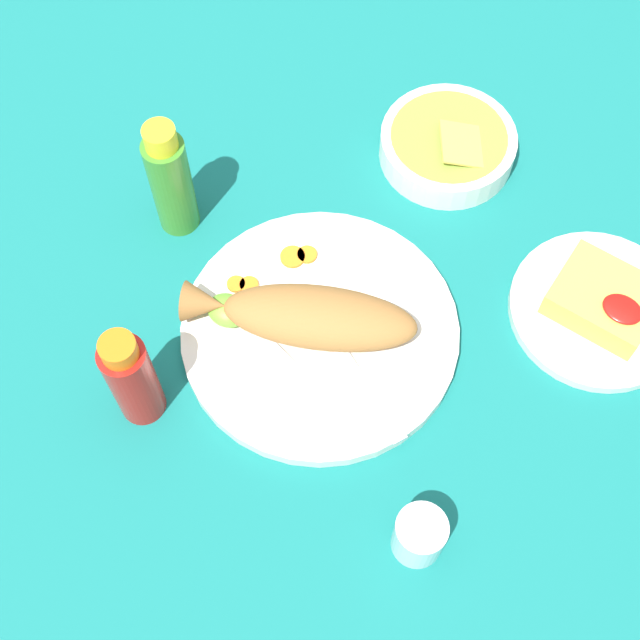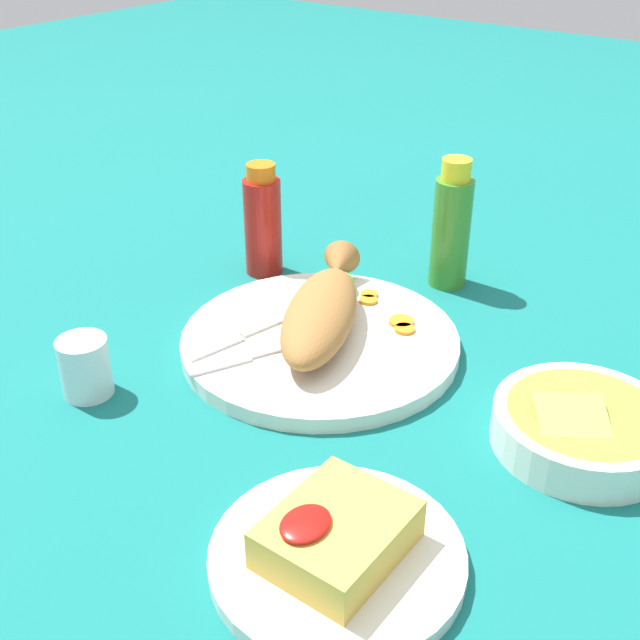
# 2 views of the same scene
# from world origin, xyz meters

# --- Properties ---
(ground_plane) EXTENTS (4.00, 4.00, 0.00)m
(ground_plane) POSITION_xyz_m (0.00, 0.00, 0.00)
(ground_plane) COLOR #146B66
(main_plate) EXTENTS (0.32, 0.32, 0.02)m
(main_plate) POSITION_xyz_m (0.00, 0.00, 0.01)
(main_plate) COLOR silver
(main_plate) RESTS_ON ground_plane
(fried_fish) EXTENTS (0.26, 0.17, 0.05)m
(fried_fish) POSITION_xyz_m (-0.01, -0.01, 0.04)
(fried_fish) COLOR #996633
(fried_fish) RESTS_ON main_plate
(fork_near) EXTENTS (0.17, 0.10, 0.00)m
(fork_near) POSITION_xyz_m (0.08, -0.03, 0.02)
(fork_near) COLOR silver
(fork_near) RESTS_ON main_plate
(fork_far) EXTENTS (0.18, 0.06, 0.00)m
(fork_far) POSITION_xyz_m (0.05, -0.07, 0.02)
(fork_far) COLOR silver
(fork_far) RESTS_ON main_plate
(carrot_slice_near) EXTENTS (0.02, 0.02, 0.00)m
(carrot_slice_near) POSITION_xyz_m (-0.07, 0.07, 0.02)
(carrot_slice_near) COLOR orange
(carrot_slice_near) RESTS_ON main_plate
(carrot_slice_mid) EXTENTS (0.03, 0.03, 0.00)m
(carrot_slice_mid) POSITION_xyz_m (-0.08, 0.06, 0.02)
(carrot_slice_mid) COLOR orange
(carrot_slice_mid) RESTS_ON main_plate
(carrot_slice_far) EXTENTS (0.02, 0.02, 0.00)m
(carrot_slice_far) POSITION_xyz_m (-0.10, 0.00, 0.02)
(carrot_slice_far) COLOR orange
(carrot_slice_far) RESTS_ON main_plate
(carrot_slice_extra) EXTENTS (0.02, 0.02, 0.00)m
(carrot_slice_extra) POSITION_xyz_m (-0.11, -0.01, 0.02)
(carrot_slice_extra) COLOR orange
(carrot_slice_extra) RESTS_ON main_plate
(lime_wedge_main) EXTENTS (0.05, 0.04, 0.03)m
(lime_wedge_main) POSITION_xyz_m (-0.10, -0.04, 0.03)
(lime_wedge_main) COLOR #6BB233
(lime_wedge_main) RESTS_ON main_plate
(hot_sauce_bottle_red) EXTENTS (0.05, 0.05, 0.15)m
(hot_sauce_bottle_red) POSITION_xyz_m (-0.11, -0.18, 0.07)
(hot_sauce_bottle_red) COLOR #B21914
(hot_sauce_bottle_red) RESTS_ON ground_plane
(hot_sauce_bottle_green) EXTENTS (0.05, 0.05, 0.17)m
(hot_sauce_bottle_green) POSITION_xyz_m (-0.23, 0.04, 0.08)
(hot_sauce_bottle_green) COLOR #3D8428
(hot_sauce_bottle_green) RESTS_ON ground_plane
(salt_cup) EXTENTS (0.05, 0.05, 0.06)m
(salt_cup) POSITION_xyz_m (0.21, -0.14, 0.03)
(salt_cup) COLOR silver
(salt_cup) RESTS_ON ground_plane
(side_plate_fries) EXTENTS (0.20, 0.20, 0.01)m
(side_plate_fries) POSITION_xyz_m (0.25, 0.20, 0.01)
(side_plate_fries) COLOR silver
(side_plate_fries) RESTS_ON ground_plane
(fries_pile) EXTENTS (0.11, 0.09, 0.04)m
(fries_pile) POSITION_xyz_m (0.25, 0.20, 0.03)
(fries_pile) COLOR gold
(fries_pile) RESTS_ON side_plate_fries
(guacamole_bowl) EXTENTS (0.17, 0.17, 0.05)m
(guacamole_bowl) POSITION_xyz_m (-0.01, 0.30, 0.02)
(guacamole_bowl) COLOR white
(guacamole_bowl) RESTS_ON ground_plane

